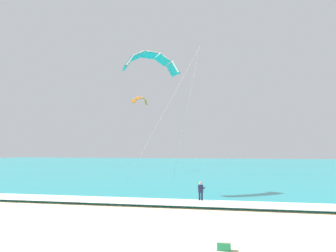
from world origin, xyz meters
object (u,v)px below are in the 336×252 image
kite_primary (151,61)px  kitesurfer (201,191)px  cooler_box (224,245)px  kite_distant (141,100)px  surfboard (201,203)px

kite_primary → kitesurfer: bearing=-47.4°
cooler_box → kite_distant: bearing=110.7°
kite_distant → cooler_box: 56.22m
kite_primary → kite_distant: 34.02m
surfboard → cooler_box: size_ratio=2.51×
kite_distant → kite_primary: bearing=-71.3°
surfboard → kite_primary: bearing=132.5°
kite_distant → cooler_box: size_ratio=6.73×
cooler_box → kite_primary: bearing=114.1°
kite_distant → kitesurfer: bearing=-66.5°
kite_distant → cooler_box: kite_distant is taller
surfboard → cooler_box: bearing=-78.3°
surfboard → kite_primary: 15.67m
surfboard → kite_primary: (-5.82, 6.35, 13.09)m
kite_distant → cooler_box: (19.32, -51.00, -13.63)m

